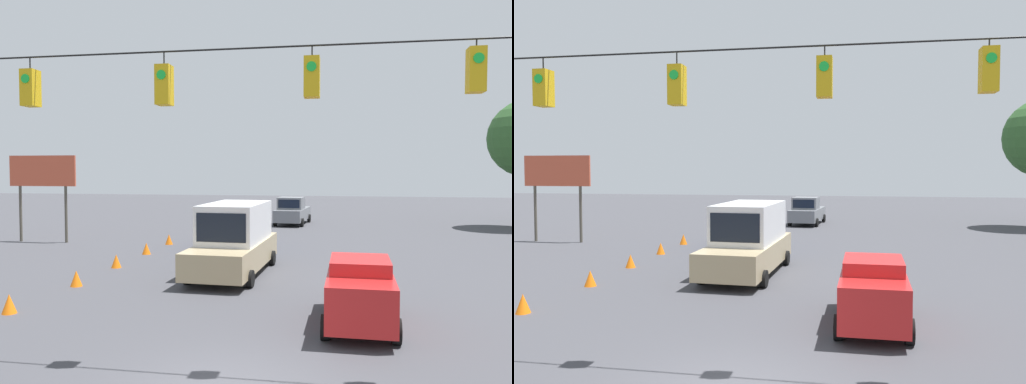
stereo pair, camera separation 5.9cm
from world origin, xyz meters
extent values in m
cylinder|color=black|center=(0.00, -1.39, 6.82)|extent=(22.71, 0.04, 0.04)
cube|color=gold|center=(-4.80, -1.39, 6.21)|extent=(0.32, 0.36, 0.87)
cylinder|color=black|center=(-4.80, -1.39, 6.73)|extent=(0.03, 0.03, 0.17)
cylinder|color=green|center=(-4.80, -1.20, 6.41)|extent=(0.20, 0.02, 0.20)
cube|color=gold|center=(-1.60, -1.39, 6.17)|extent=(0.32, 0.36, 0.83)
cylinder|color=black|center=(-1.60, -1.39, 6.70)|extent=(0.03, 0.03, 0.23)
cylinder|color=green|center=(-1.60, -1.20, 6.36)|extent=(0.20, 0.02, 0.20)
cube|color=gold|center=(1.60, -1.39, 6.10)|extent=(0.32, 0.36, 0.86)
cylinder|color=black|center=(1.60, -1.39, 6.67)|extent=(0.03, 0.03, 0.29)
cylinder|color=green|center=(1.60, -1.20, 6.29)|extent=(0.20, 0.02, 0.20)
cube|color=gold|center=(4.80, -1.39, 6.12)|extent=(0.32, 0.36, 0.83)
cylinder|color=black|center=(4.80, -1.39, 6.68)|extent=(0.03, 0.03, 0.28)
cylinder|color=green|center=(4.80, -1.20, 6.31)|extent=(0.20, 0.02, 0.20)
cube|color=#234CB2|center=(4.11, -17.49, 0.91)|extent=(2.20, 4.34, 1.19)
cube|color=#234CB2|center=(4.11, -17.49, 1.69)|extent=(1.85, 1.99, 0.36)
cube|color=black|center=(4.04, -16.56, 1.69)|extent=(1.47, 0.15, 0.25)
cylinder|color=black|center=(4.92, -16.05, 0.32)|extent=(0.27, 0.66, 0.64)
cylinder|color=black|center=(3.08, -16.21, 0.32)|extent=(0.27, 0.66, 0.64)
cylinder|color=black|center=(5.15, -18.77, 0.32)|extent=(0.27, 0.66, 0.64)
cylinder|color=black|center=(3.31, -18.93, 0.32)|extent=(0.27, 0.66, 0.64)
cube|color=tan|center=(2.09, -10.66, 0.82)|extent=(2.71, 6.78, 1.00)
cube|color=silver|center=(2.07, -11.00, 2.10)|extent=(2.40, 4.37, 1.55)
cube|color=black|center=(2.17, -8.85, 2.10)|extent=(1.91, 0.11, 1.09)
cylinder|color=black|center=(3.38, -8.56, 0.32)|extent=(0.25, 0.65, 0.64)
cylinder|color=black|center=(1.00, -8.44, 0.32)|extent=(0.25, 0.65, 0.64)
cylinder|color=black|center=(3.18, -12.89, 0.32)|extent=(0.25, 0.65, 0.64)
cylinder|color=black|center=(0.79, -12.77, 0.32)|extent=(0.25, 0.65, 0.64)
cube|color=red|center=(-2.74, -4.69, 0.91)|extent=(1.80, 4.15, 1.17)
cube|color=red|center=(-2.74, -4.69, 1.67)|extent=(1.62, 1.84, 0.36)
cube|color=black|center=(-2.75, -5.60, 1.67)|extent=(1.38, 0.05, 0.25)
cylinder|color=black|center=(-3.62, -6.01, 0.32)|extent=(0.23, 0.64, 0.64)
cylinder|color=black|center=(-1.90, -6.04, 0.32)|extent=(0.23, 0.64, 0.64)
cylinder|color=black|center=(-3.57, -3.33, 0.32)|extent=(0.23, 0.64, 0.64)
cylinder|color=black|center=(-1.85, -3.36, 0.32)|extent=(0.23, 0.64, 0.64)
cube|color=slate|center=(1.48, -29.42, 0.77)|extent=(2.51, 5.28, 0.90)
cube|color=slate|center=(1.54, -28.81, 1.67)|extent=(2.03, 2.01, 0.90)
cube|color=black|center=(1.62, -27.88, 1.67)|extent=(1.62, 0.17, 0.63)
cylinder|color=black|center=(2.65, -27.86, 0.32)|extent=(0.28, 0.66, 0.64)
cylinder|color=black|center=(0.62, -27.67, 0.32)|extent=(0.28, 0.66, 0.64)
cylinder|color=black|center=(2.33, -31.17, 0.32)|extent=(0.28, 0.66, 0.64)
cylinder|color=black|center=(0.31, -30.98, 0.32)|extent=(0.28, 0.66, 0.64)
cone|color=orange|center=(7.45, -4.09, 0.29)|extent=(0.43, 0.43, 0.58)
cone|color=orange|center=(7.28, -7.58, 0.29)|extent=(0.43, 0.43, 0.58)
cone|color=orange|center=(7.37, -11.04, 0.29)|extent=(0.43, 0.43, 0.58)
cone|color=orange|center=(7.40, -14.50, 0.29)|extent=(0.43, 0.43, 0.58)
cone|color=orange|center=(7.39, -17.80, 0.29)|extent=(0.43, 0.43, 0.58)
cylinder|color=#4C473D|center=(13.51, -17.49, 1.64)|extent=(0.16, 0.16, 3.28)
cylinder|color=#4C473D|center=(16.42, -17.49, 1.64)|extent=(0.16, 0.16, 3.28)
cube|color=#BF4C33|center=(14.97, -17.49, 4.17)|extent=(4.15, 0.12, 1.78)
camera|label=1|loc=(-2.21, 9.04, 4.28)|focal=35.00mm
camera|label=2|loc=(-2.27, 9.03, 4.28)|focal=35.00mm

